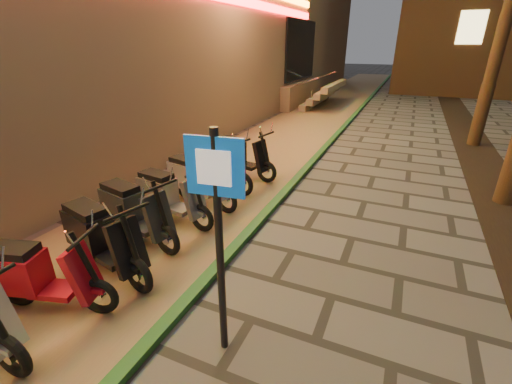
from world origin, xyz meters
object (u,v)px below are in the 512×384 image
at_px(scooter_12, 239,155).
at_px(scooter_10, 195,179).
at_px(scooter_7, 100,237).
at_px(scooter_11, 212,165).
at_px(scooter_8, 133,211).
at_px(scooter_9, 168,195).
at_px(scooter_6, 36,275).
at_px(pedestrian_sign, 218,220).

bearing_deg(scooter_12, scooter_10, -83.05).
distance_m(scooter_7, scooter_11, 3.48).
relative_size(scooter_8, scooter_9, 1.04).
relative_size(scooter_8, scooter_12, 1.00).
xyz_separation_m(scooter_6, scooter_9, (0.02, 2.66, 0.01)).
bearing_deg(pedestrian_sign, scooter_9, 129.09).
xyz_separation_m(scooter_11, scooter_12, (0.21, 0.96, -0.02)).
xyz_separation_m(scooter_6, scooter_12, (0.18, 5.39, 0.03)).
bearing_deg(pedestrian_sign, scooter_7, 158.73).
distance_m(scooter_8, scooter_10, 1.72).
relative_size(scooter_6, scooter_12, 0.93).
xyz_separation_m(pedestrian_sign, scooter_11, (-2.50, 4.04, -1.08)).
xyz_separation_m(scooter_9, scooter_11, (-0.06, 1.77, 0.04)).
bearing_deg(pedestrian_sign, scooter_10, 119.19).
bearing_deg(pedestrian_sign, scooter_8, 142.44).
height_order(scooter_7, scooter_9, scooter_7).
xyz_separation_m(pedestrian_sign, scooter_9, (-2.44, 2.27, -1.11)).
distance_m(scooter_6, scooter_12, 5.40).
distance_m(scooter_10, scooter_11, 0.88).
height_order(scooter_9, scooter_11, scooter_11).
relative_size(pedestrian_sign, scooter_12, 1.41).
relative_size(pedestrian_sign, scooter_7, 1.38).
relative_size(scooter_7, scooter_12, 1.02).
bearing_deg(scooter_7, scooter_6, -82.47).
bearing_deg(scooter_10, scooter_6, -78.65).
height_order(scooter_8, scooter_12, same).
bearing_deg(scooter_9, scooter_11, 100.29).
bearing_deg(scooter_11, scooter_8, -80.24).
height_order(scooter_6, scooter_9, scooter_9).
xyz_separation_m(pedestrian_sign, scooter_10, (-2.40, 3.16, -1.10)).
height_order(scooter_9, scooter_10, scooter_10).
height_order(pedestrian_sign, scooter_6, pedestrian_sign).
xyz_separation_m(pedestrian_sign, scooter_6, (-2.46, -0.39, -1.13)).
xyz_separation_m(scooter_7, scooter_11, (-0.13, 3.48, 0.00)).
relative_size(pedestrian_sign, scooter_8, 1.41).
relative_size(scooter_11, scooter_12, 1.03).
distance_m(scooter_8, scooter_12, 3.56).
xyz_separation_m(scooter_7, scooter_10, (-0.03, 2.60, -0.02)).
distance_m(scooter_6, scooter_9, 2.66).
relative_size(scooter_6, scooter_11, 0.91).
bearing_deg(scooter_11, scooter_9, -76.93).
xyz_separation_m(scooter_9, scooter_10, (0.04, 0.89, 0.02)).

